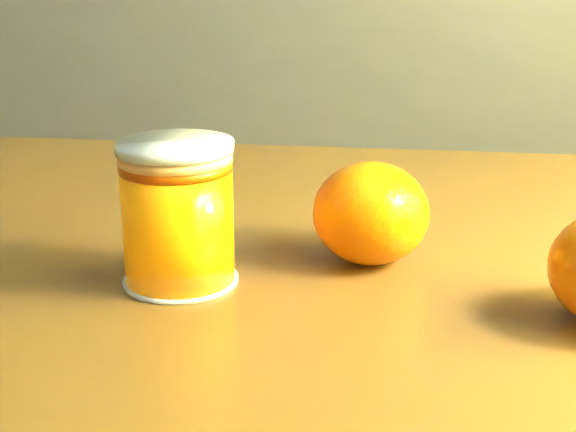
# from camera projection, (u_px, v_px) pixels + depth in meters

# --- Properties ---
(kitchen_counter) EXTENTS (3.15, 0.60, 0.90)m
(kitchen_counter) POSITION_uv_depth(u_px,v_px,m) (85.00, 171.00, 1.98)
(kitchen_counter) COLOR #55555A
(kitchen_counter) RESTS_ON ground
(table) EXTENTS (1.07, 0.78, 0.77)m
(table) POSITION_uv_depth(u_px,v_px,m) (425.00, 427.00, 0.52)
(table) COLOR brown
(table) RESTS_ON ground
(juice_glass) EXTENTS (0.07, 0.07, 0.09)m
(juice_glass) POSITION_uv_depth(u_px,v_px,m) (178.00, 214.00, 0.49)
(juice_glass) COLOR orange
(juice_glass) RESTS_ON table
(orange_front) EXTENTS (0.09, 0.09, 0.07)m
(orange_front) POSITION_uv_depth(u_px,v_px,m) (371.00, 213.00, 0.52)
(orange_front) COLOR orange
(orange_front) RESTS_ON table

